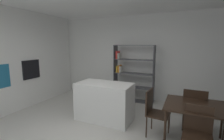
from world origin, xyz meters
The scene contains 9 objects.
ground_plane centered at (0.00, 0.00, 0.00)m, with size 9.08×9.08×0.00m, color beige.
back_partition centered at (0.00, 2.82, 1.42)m, with size 6.60×0.06×2.84m, color silver.
built_in_oven centered at (-2.58, 0.76, 1.12)m, with size 0.06×0.56×0.56m.
kitchen_island centered at (-0.14, 0.82, 0.46)m, with size 1.35×0.72×0.92m, color silver.
open_bookshelf centered at (0.00, 2.44, 0.90)m, with size 1.32×0.33×1.85m.
dining_table centered at (1.86, 0.62, 0.69)m, with size 1.10×0.93×0.76m.
dining_chair_far centered at (1.86, 1.11, 0.55)m, with size 0.47×0.43×0.94m.
dining_chair_island_side centered at (1.09, 0.63, 0.56)m, with size 0.46×0.48×0.94m.
dining_chair_near centered at (1.87, 0.13, 0.53)m, with size 0.45×0.46×0.90m.
Camera 1 is at (1.63, -2.59, 1.85)m, focal length 25.94 mm.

